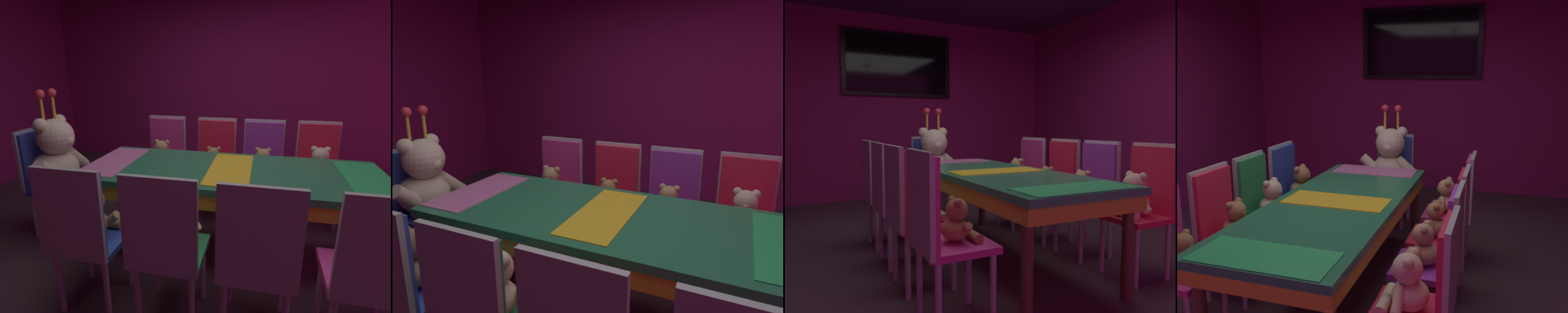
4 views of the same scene
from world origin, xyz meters
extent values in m
plane|color=#3F2D38|center=(0.00, 0.00, 0.00)|extent=(7.90, 7.90, 0.00)
cube|color=#8C1959|center=(0.00, 3.20, 1.40)|extent=(5.20, 0.12, 2.80)
cube|color=#26724C|center=(0.00, 0.00, 0.71)|extent=(0.90, 2.28, 0.05)
cube|color=gold|center=(0.00, 0.00, 0.64)|extent=(0.88, 2.24, 0.10)
cylinder|color=#4C3826|center=(0.38, 1.03, 0.34)|extent=(0.07, 0.07, 0.69)
cylinder|color=#4C3826|center=(0.38, -1.03, 0.34)|extent=(0.07, 0.07, 0.69)
cylinder|color=#4C3826|center=(-0.38, 1.03, 0.34)|extent=(0.07, 0.07, 0.69)
cylinder|color=#4C3826|center=(-0.38, -1.03, 0.34)|extent=(0.07, 0.07, 0.69)
cube|color=green|center=(0.00, -0.97, 0.74)|extent=(0.77, 0.32, 0.01)
cube|color=yellow|center=(0.00, 0.00, 0.74)|extent=(0.77, 0.32, 0.01)
cube|color=pink|center=(0.00, 0.97, 0.74)|extent=(0.77, 0.32, 0.01)
cube|color=#CC338C|center=(-0.71, -0.78, 0.44)|extent=(0.40, 0.40, 0.04)
cube|color=#CC338C|center=(-0.89, -0.78, 0.71)|extent=(0.05, 0.38, 0.50)
cube|color=#B2B2B7|center=(-0.91, -0.78, 0.71)|extent=(0.03, 0.41, 0.55)
cylinder|color=#B2B2B7|center=(-0.55, -0.62, 0.21)|extent=(0.04, 0.04, 0.42)
cylinder|color=#B2B2B7|center=(-0.55, -0.94, 0.21)|extent=(0.04, 0.04, 0.42)
cylinder|color=#B2B2B7|center=(-0.87, -0.62, 0.21)|extent=(0.04, 0.04, 0.42)
cylinder|color=#B2B2B7|center=(-0.87, -0.94, 0.21)|extent=(0.04, 0.04, 0.42)
ellipsoid|color=olive|center=(-0.71, -0.78, 0.53)|extent=(0.16, 0.16, 0.13)
sphere|color=olive|center=(-0.69, -0.78, 0.65)|extent=(0.13, 0.13, 0.13)
sphere|color=#AE7747|center=(-0.65, -0.78, 0.64)|extent=(0.05, 0.05, 0.05)
sphere|color=olive|center=(-0.71, -0.73, 0.69)|extent=(0.05, 0.05, 0.05)
sphere|color=olive|center=(-0.71, -0.83, 0.69)|extent=(0.05, 0.05, 0.05)
cylinder|color=olive|center=(-0.67, -0.70, 0.54)|extent=(0.04, 0.11, 0.11)
cylinder|color=olive|center=(-0.67, -0.86, 0.54)|extent=(0.04, 0.11, 0.11)
cylinder|color=olive|center=(-0.60, -0.74, 0.49)|extent=(0.05, 0.12, 0.05)
cylinder|color=olive|center=(-0.60, -0.82, 0.49)|extent=(0.05, 0.12, 0.05)
cube|color=red|center=(-0.71, -0.24, 0.44)|extent=(0.40, 0.40, 0.04)
cube|color=red|center=(-0.89, -0.24, 0.71)|extent=(0.05, 0.38, 0.50)
cube|color=#B2B2B7|center=(-0.92, -0.24, 0.71)|extent=(0.03, 0.41, 0.55)
cylinder|color=#B2B2B7|center=(-0.55, -0.08, 0.21)|extent=(0.04, 0.04, 0.42)
cylinder|color=#B2B2B7|center=(-0.55, -0.40, 0.21)|extent=(0.04, 0.04, 0.42)
cylinder|color=#B2B2B7|center=(-0.87, -0.08, 0.21)|extent=(0.04, 0.04, 0.42)
cylinder|color=#B2B2B7|center=(-0.87, -0.40, 0.21)|extent=(0.04, 0.04, 0.42)
ellipsoid|color=#9E7247|center=(-0.71, -0.24, 0.54)|extent=(0.18, 0.18, 0.15)
sphere|color=#9E7247|center=(-0.70, -0.24, 0.67)|extent=(0.15, 0.15, 0.15)
sphere|color=tan|center=(-0.65, -0.24, 0.66)|extent=(0.05, 0.05, 0.05)
sphere|color=#9E7247|center=(-0.71, -0.18, 0.73)|extent=(0.05, 0.05, 0.05)
sphere|color=#9E7247|center=(-0.71, -0.29, 0.73)|extent=(0.05, 0.05, 0.05)
cylinder|color=#9E7247|center=(-0.68, -0.15, 0.55)|extent=(0.05, 0.13, 0.12)
cylinder|color=#9E7247|center=(-0.68, -0.33, 0.55)|extent=(0.05, 0.13, 0.12)
cylinder|color=#9E7247|center=(-0.59, -0.19, 0.49)|extent=(0.06, 0.14, 0.06)
cylinder|color=#9E7247|center=(-0.59, -0.29, 0.49)|extent=(0.06, 0.14, 0.06)
cube|color=#268C4C|center=(-0.71, 0.26, 0.44)|extent=(0.40, 0.40, 0.04)
cube|color=#268C4C|center=(-0.89, 0.26, 0.71)|extent=(0.05, 0.38, 0.50)
cube|color=#B2B2B7|center=(-0.91, 0.26, 0.71)|extent=(0.03, 0.41, 0.55)
cylinder|color=#B2B2B7|center=(-0.55, 0.42, 0.21)|extent=(0.04, 0.04, 0.42)
cylinder|color=#B2B2B7|center=(-0.55, 0.10, 0.21)|extent=(0.04, 0.04, 0.42)
cylinder|color=#B2B2B7|center=(-0.87, 0.42, 0.21)|extent=(0.04, 0.04, 0.42)
cylinder|color=#B2B2B7|center=(-0.87, 0.10, 0.21)|extent=(0.04, 0.04, 0.42)
ellipsoid|color=beige|center=(-0.71, 0.26, 0.55)|extent=(0.20, 0.20, 0.16)
sphere|color=beige|center=(-0.69, 0.26, 0.69)|extent=(0.16, 0.16, 0.16)
sphere|color=#FDDCAD|center=(-0.64, 0.26, 0.68)|extent=(0.06, 0.06, 0.06)
sphere|color=beige|center=(-0.71, 0.32, 0.76)|extent=(0.06, 0.06, 0.06)
sphere|color=beige|center=(-0.71, 0.20, 0.76)|extent=(0.06, 0.06, 0.06)
cylinder|color=beige|center=(-0.67, 0.36, 0.57)|extent=(0.06, 0.14, 0.13)
cylinder|color=beige|center=(-0.67, 0.16, 0.57)|extent=(0.06, 0.14, 0.13)
cylinder|color=beige|center=(-0.58, 0.32, 0.49)|extent=(0.07, 0.15, 0.07)
cylinder|color=beige|center=(-0.58, 0.21, 0.49)|extent=(0.07, 0.15, 0.07)
cube|color=#2D47B2|center=(-0.70, 0.79, 0.44)|extent=(0.40, 0.40, 0.04)
cube|color=#2D47B2|center=(-0.88, 0.79, 0.71)|extent=(0.05, 0.38, 0.50)
cube|color=#B2B2B7|center=(-0.90, 0.79, 0.71)|extent=(0.03, 0.41, 0.55)
cylinder|color=#B2B2B7|center=(-0.54, 0.95, 0.21)|extent=(0.04, 0.04, 0.42)
cylinder|color=#B2B2B7|center=(-0.54, 0.63, 0.21)|extent=(0.04, 0.04, 0.42)
cylinder|color=#B2B2B7|center=(-0.86, 0.95, 0.21)|extent=(0.04, 0.04, 0.42)
cylinder|color=#B2B2B7|center=(-0.86, 0.63, 0.21)|extent=(0.04, 0.04, 0.42)
ellipsoid|color=#9E7247|center=(-0.70, 0.79, 0.55)|extent=(0.20, 0.20, 0.16)
sphere|color=#9E7247|center=(-0.68, 0.79, 0.70)|extent=(0.16, 0.16, 0.16)
sphere|color=tan|center=(-0.63, 0.79, 0.69)|extent=(0.06, 0.06, 0.06)
sphere|color=#9E7247|center=(-0.70, 0.85, 0.76)|extent=(0.06, 0.06, 0.06)
sphere|color=#9E7247|center=(-0.70, 0.72, 0.76)|extent=(0.06, 0.06, 0.06)
cylinder|color=#9E7247|center=(-0.66, 0.89, 0.57)|extent=(0.06, 0.14, 0.14)
cylinder|color=#9E7247|center=(-0.66, 0.68, 0.57)|extent=(0.06, 0.14, 0.14)
cylinder|color=#9E7247|center=(-0.57, 0.84, 0.49)|extent=(0.07, 0.15, 0.07)
cylinder|color=#9E7247|center=(-0.57, 0.73, 0.49)|extent=(0.07, 0.15, 0.07)
cube|color=red|center=(0.73, -0.78, 0.44)|extent=(0.40, 0.40, 0.04)
cube|color=red|center=(0.91, -0.78, 0.71)|extent=(0.05, 0.38, 0.50)
cube|color=#B2B2B7|center=(0.93, -0.78, 0.71)|extent=(0.03, 0.41, 0.55)
cylinder|color=#B2B2B7|center=(0.89, -0.62, 0.21)|extent=(0.04, 0.04, 0.42)
cylinder|color=#B2B2B7|center=(0.89, -0.94, 0.21)|extent=(0.04, 0.04, 0.42)
cylinder|color=#B2B2B7|center=(0.57, -0.62, 0.21)|extent=(0.04, 0.04, 0.42)
cylinder|color=#B2B2B7|center=(0.57, -0.94, 0.21)|extent=(0.04, 0.04, 0.42)
ellipsoid|color=beige|center=(0.73, -0.78, 0.55)|extent=(0.20, 0.20, 0.16)
sphere|color=beige|center=(0.71, -0.78, 0.69)|extent=(0.16, 0.16, 0.16)
sphere|color=#FDDCAD|center=(0.66, -0.78, 0.68)|extent=(0.06, 0.06, 0.06)
sphere|color=beige|center=(0.73, -0.84, 0.75)|extent=(0.06, 0.06, 0.06)
sphere|color=beige|center=(0.73, -0.72, 0.75)|extent=(0.06, 0.06, 0.06)
cylinder|color=beige|center=(0.69, -0.88, 0.56)|extent=(0.06, 0.14, 0.13)
cylinder|color=beige|center=(0.69, -0.68, 0.56)|extent=(0.06, 0.14, 0.13)
cylinder|color=beige|center=(0.60, -0.83, 0.49)|extent=(0.07, 0.15, 0.07)
cylinder|color=beige|center=(0.60, -0.73, 0.49)|extent=(0.07, 0.15, 0.07)
cube|color=purple|center=(0.71, -0.25, 0.44)|extent=(0.40, 0.40, 0.04)
cube|color=purple|center=(0.89, -0.25, 0.71)|extent=(0.05, 0.38, 0.50)
cube|color=#B2B2B7|center=(0.91, -0.25, 0.71)|extent=(0.03, 0.41, 0.55)
cylinder|color=#B2B2B7|center=(0.87, -0.09, 0.21)|extent=(0.04, 0.04, 0.42)
cylinder|color=#B2B2B7|center=(0.87, -0.41, 0.21)|extent=(0.04, 0.04, 0.42)
cylinder|color=#B2B2B7|center=(0.55, -0.09, 0.21)|extent=(0.04, 0.04, 0.42)
cylinder|color=#B2B2B7|center=(0.55, -0.41, 0.21)|extent=(0.04, 0.04, 0.42)
ellipsoid|color=tan|center=(0.71, -0.25, 0.54)|extent=(0.17, 0.17, 0.14)
sphere|color=tan|center=(0.69, -0.25, 0.66)|extent=(0.14, 0.14, 0.14)
sphere|color=tan|center=(0.65, -0.25, 0.65)|extent=(0.05, 0.05, 0.05)
sphere|color=tan|center=(0.71, -0.30, 0.72)|extent=(0.05, 0.05, 0.05)
sphere|color=tan|center=(0.71, -0.19, 0.72)|extent=(0.05, 0.05, 0.05)
cylinder|color=tan|center=(0.67, -0.33, 0.55)|extent=(0.05, 0.12, 0.12)
cylinder|color=tan|center=(0.67, -0.16, 0.55)|extent=(0.05, 0.12, 0.12)
cylinder|color=tan|center=(0.60, -0.29, 0.49)|extent=(0.06, 0.13, 0.06)
cylinder|color=tan|center=(0.60, -0.20, 0.49)|extent=(0.06, 0.13, 0.06)
cube|color=red|center=(0.71, 0.25, 0.44)|extent=(0.40, 0.40, 0.04)
cube|color=red|center=(0.89, 0.25, 0.71)|extent=(0.05, 0.38, 0.50)
cube|color=#B2B2B7|center=(0.91, 0.25, 0.71)|extent=(0.03, 0.41, 0.55)
cylinder|color=#B2B2B7|center=(0.87, 0.41, 0.21)|extent=(0.04, 0.04, 0.42)
cylinder|color=#B2B2B7|center=(0.87, 0.09, 0.21)|extent=(0.04, 0.04, 0.42)
cylinder|color=#B2B2B7|center=(0.55, 0.41, 0.21)|extent=(0.04, 0.04, 0.42)
cylinder|color=#B2B2B7|center=(0.55, 0.09, 0.21)|extent=(0.04, 0.04, 0.42)
ellipsoid|color=#9E7247|center=(0.71, 0.25, 0.53)|extent=(0.17, 0.17, 0.13)
sphere|color=#9E7247|center=(0.69, 0.25, 0.65)|extent=(0.13, 0.13, 0.13)
sphere|color=tan|center=(0.65, 0.25, 0.64)|extent=(0.05, 0.05, 0.05)
sphere|color=#9E7247|center=(0.71, 0.20, 0.70)|extent=(0.05, 0.05, 0.05)
sphere|color=#9E7247|center=(0.71, 0.30, 0.70)|extent=(0.05, 0.05, 0.05)
cylinder|color=#9E7247|center=(0.67, 0.17, 0.55)|extent=(0.05, 0.12, 0.11)
cylinder|color=#9E7247|center=(0.67, 0.33, 0.55)|extent=(0.05, 0.12, 0.11)
cylinder|color=#9E7247|center=(0.60, 0.20, 0.49)|extent=(0.06, 0.12, 0.06)
cylinder|color=#9E7247|center=(0.60, 0.29, 0.49)|extent=(0.06, 0.12, 0.06)
cube|color=#CC338C|center=(0.72, 0.81, 0.44)|extent=(0.40, 0.40, 0.04)
cube|color=#CC338C|center=(0.90, 0.81, 0.71)|extent=(0.05, 0.38, 0.50)
cube|color=#B2B2B7|center=(0.92, 0.81, 0.71)|extent=(0.03, 0.41, 0.55)
cylinder|color=#B2B2B7|center=(0.88, 0.97, 0.21)|extent=(0.04, 0.04, 0.42)
cylinder|color=#B2B2B7|center=(0.88, 0.65, 0.21)|extent=(0.04, 0.04, 0.42)
cylinder|color=#B2B2B7|center=(0.56, 0.97, 0.21)|extent=(0.04, 0.04, 0.42)
cylinder|color=#B2B2B7|center=(0.56, 0.65, 0.21)|extent=(0.04, 0.04, 0.42)
ellipsoid|color=tan|center=(0.72, 0.81, 0.54)|extent=(0.19, 0.19, 0.15)
sphere|color=tan|center=(0.70, 0.81, 0.68)|extent=(0.15, 0.15, 0.15)
sphere|color=tan|center=(0.65, 0.81, 0.67)|extent=(0.06, 0.06, 0.06)
sphere|color=tan|center=(0.72, 0.75, 0.74)|extent=(0.06, 0.06, 0.06)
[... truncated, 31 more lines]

